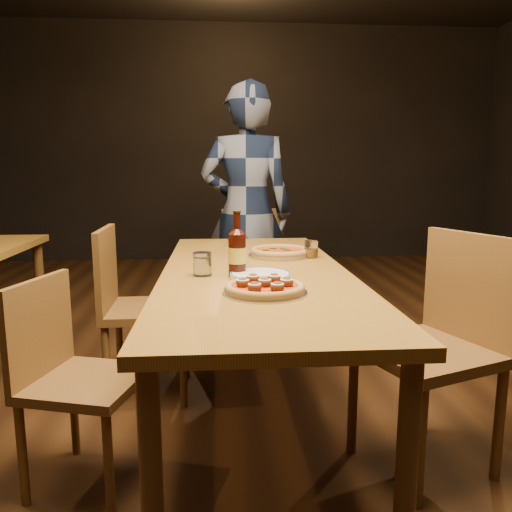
{
  "coord_description": "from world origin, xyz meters",
  "views": [
    {
      "loc": [
        -0.16,
        -2.13,
        1.18
      ],
      "look_at": [
        0.0,
        -0.05,
        0.82
      ],
      "focal_mm": 35.0,
      "sensor_mm": 36.0,
      "label": 1
    }
  ],
  "objects": [
    {
      "name": "ground",
      "position": [
        0.0,
        0.0,
        0.0
      ],
      "size": [
        9.0,
        9.0,
        0.0
      ],
      "primitive_type": "plane",
      "color": "black"
    },
    {
      "name": "table_main",
      "position": [
        0.0,
        0.0,
        0.68
      ],
      "size": [
        0.8,
        2.0,
        0.75
      ],
      "color": "brown",
      "rests_on": "ground"
    },
    {
      "name": "chair_main_nw",
      "position": [
        -0.65,
        -0.35,
        0.41
      ],
      "size": [
        0.48,
        0.48,
        0.83
      ],
      "primitive_type": null,
      "rotation": [
        0.0,
        0.0,
        1.3
      ],
      "color": "#573117",
      "rests_on": "ground"
    },
    {
      "name": "chair_main_sw",
      "position": [
        -0.53,
        0.43,
        0.47
      ],
      "size": [
        0.44,
        0.44,
        0.93
      ],
      "primitive_type": null,
      "rotation": [
        0.0,
        0.0,
        1.59
      ],
      "color": "#573117",
      "rests_on": "ground"
    },
    {
      "name": "chair_main_e",
      "position": [
        0.65,
        -0.33,
        0.49
      ],
      "size": [
        0.59,
        0.59,
        0.98
      ],
      "primitive_type": null,
      "rotation": [
        0.0,
        0.0,
        -1.21
      ],
      "color": "#573117",
      "rests_on": "ground"
    },
    {
      "name": "chair_end",
      "position": [
        0.1,
        1.22,
        0.47
      ],
      "size": [
        0.47,
        0.47,
        0.95
      ],
      "primitive_type": null,
      "rotation": [
        0.0,
        0.0,
        0.06
      ],
      "color": "#573117",
      "rests_on": "ground"
    },
    {
      "name": "pizza_meatball",
      "position": [
        0.0,
        -0.42,
        0.77
      ],
      "size": [
        0.3,
        0.3,
        0.06
      ],
      "rotation": [
        0.0,
        0.0,
        -0.29
      ],
      "color": "#B7B7BF",
      "rests_on": "table_main"
    },
    {
      "name": "pizza_margherita",
      "position": [
        0.15,
        0.34,
        0.77
      ],
      "size": [
        0.32,
        0.32,
        0.04
      ],
      "rotation": [
        0.0,
        0.0,
        -0.02
      ],
      "color": "#B7B7BF",
      "rests_on": "table_main"
    },
    {
      "name": "plate_stack",
      "position": [
        0.01,
        -0.19,
        0.76
      ],
      "size": [
        0.25,
        0.25,
        0.02
      ],
      "primitive_type": "cylinder",
      "color": "white",
      "rests_on": "table_main"
    },
    {
      "name": "beer_bottle",
      "position": [
        -0.08,
        -0.12,
        0.84
      ],
      "size": [
        0.07,
        0.07,
        0.26
      ],
      "rotation": [
        0.0,
        0.0,
        0.29
      ],
      "color": "black",
      "rests_on": "table_main"
    },
    {
      "name": "water_glass",
      "position": [
        -0.23,
        -0.1,
        0.8
      ],
      "size": [
        0.08,
        0.08,
        0.1
      ],
      "primitive_type": "cylinder",
      "color": "white",
      "rests_on": "table_main"
    },
    {
      "name": "amber_glass",
      "position": [
        0.3,
        0.28,
        0.79
      ],
      "size": [
        0.07,
        0.07,
        0.09
      ],
      "primitive_type": "cylinder",
      "color": "#8E4E10",
      "rests_on": "table_main"
    },
    {
      "name": "diner",
      "position": [
        0.04,
        1.35,
        0.88
      ],
      "size": [
        0.68,
        0.47,
        1.76
      ],
      "primitive_type": "imported",
      "rotation": [
        0.0,
        0.0,
        3.06
      ],
      "color": "black",
      "rests_on": "ground"
    }
  ]
}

